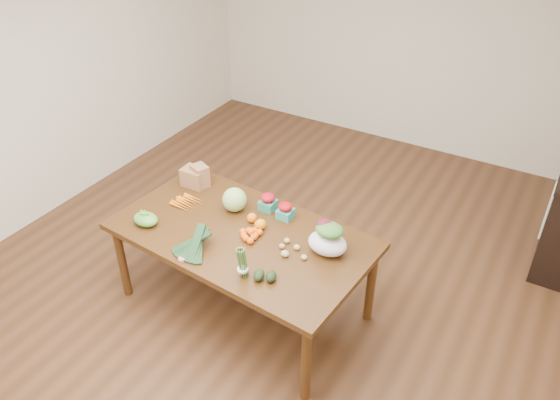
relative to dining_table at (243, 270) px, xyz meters
The scene contains 24 objects.
floor 0.57m from the dining_table, 89.65° to the left, with size 6.00×6.00×0.00m, color #51311B.
room_walls 1.07m from the dining_table, 89.65° to the left, with size 5.02×6.02×2.70m.
dining_table is the anchor object (origin of this frame).
dish_towel 2.69m from the dining_table, 43.01° to the left, with size 0.02×0.28×0.45m, color white.
paper_bag 0.93m from the dining_table, 153.13° to the left, with size 0.28×0.23×0.20m, color #935E41, non-canonical shape.
cabbage 0.57m from the dining_table, 132.89° to the left, with size 0.20×0.20×0.20m, color #B5D47A.
strawberry_basket_a 0.57m from the dining_table, 88.59° to the left, with size 0.12×0.12×0.11m, color #AE0B20, non-canonical shape.
strawberry_basket_b 0.58m from the dining_table, 61.26° to the left, with size 0.12×0.12×0.11m, color red, non-canonical shape.
orange_a 0.44m from the dining_table, 92.06° to the left, with size 0.08×0.08×0.08m, color orange.
orange_b 0.45m from the dining_table, 50.72° to the left, with size 0.08×0.08×0.08m, color #FFA70F.
orange_c 0.44m from the dining_table, 52.05° to the left, with size 0.08×0.08×0.08m, color #FF570F.
mandarin_cluster 0.43m from the dining_table, ahead, with size 0.18×0.18×0.09m, color orange, non-canonical shape.
carrots 0.72m from the dining_table, behind, with size 0.22×0.22×0.03m, color orange, non-canonical shape.
snap_pea_bag 0.86m from the dining_table, 158.38° to the right, with size 0.21×0.16×0.09m, color #50A738.
kale_bunch 0.62m from the dining_table, 114.96° to the right, with size 0.32×0.40×0.16m, color black, non-canonical shape.
asparagus_bundle 0.70m from the dining_table, 54.73° to the right, with size 0.08×0.08×0.25m, color #5A7D39, non-canonical shape.
potato_a 0.53m from the dining_table, ahead, with size 0.04×0.04×0.04m, color tan.
potato_b 0.59m from the dining_table, ahead, with size 0.06×0.05×0.05m, color #D8C87C.
potato_c 0.61m from the dining_table, ahead, with size 0.05×0.04×0.04m, color tan.
potato_d 0.54m from the dining_table, 11.53° to the left, with size 0.05×0.04×0.04m, color tan.
potato_e 0.68m from the dining_table, ahead, with size 0.05×0.04×0.04m, color tan.
avocado_a 0.67m from the dining_table, 43.14° to the right, with size 0.07×0.11×0.07m, color black.
avocado_b 0.71m from the dining_table, 35.57° to the right, with size 0.07×0.10×0.07m, color black.
salad_bag 0.83m from the dining_table, 10.64° to the left, with size 0.29×0.22×0.23m, color silver, non-canonical shape.
Camera 1 is at (1.91, -3.12, 3.27)m, focal length 35.00 mm.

